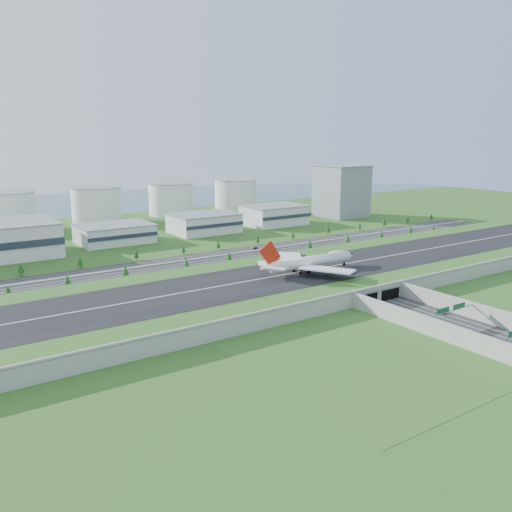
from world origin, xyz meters
TOP-DOWN VIEW (x-y plane):
  - ground at (0.00, 0.00)m, footprint 1200.00×1200.00m
  - airfield_deck at (0.00, -0.09)m, footprint 520.00×100.00m
  - underpass_road at (0.00, -99.42)m, footprint 38.80×120.40m
  - sign_gantry_near at (0.00, -95.04)m, footprint 38.70×0.70m
  - north_expressway at (0.00, 95.00)m, footprint 560.00×36.00m
  - tree_row at (10.62, 95.35)m, footprint 501.97×48.52m
  - hangar_mid_a at (-60.00, 190.00)m, footprint 58.00×42.00m
  - hangar_mid_b at (25.00, 190.00)m, footprint 58.00×42.00m
  - hangar_mid_c at (105.00, 190.00)m, footprint 58.00×42.00m
  - office_tower at (200.00, 195.00)m, footprint 46.00×46.00m
  - fuel_tank_a at (-120.00, 310.00)m, footprint 50.00×50.00m
  - fuel_tank_b at (-35.00, 310.00)m, footprint 50.00×50.00m
  - fuel_tank_c at (50.00, 310.00)m, footprint 50.00×50.00m
  - fuel_tank_d at (135.00, 310.00)m, footprint 50.00×50.00m
  - bay_water at (0.00, 480.00)m, footprint 1200.00×260.00m
  - boeing_747 at (-8.48, -2.02)m, footprint 71.73×67.77m
  - car_0 at (-8.03, -82.83)m, footprint 2.21×4.44m
  - car_1 at (-6.65, -121.03)m, footprint 2.70×4.29m
  - car_2 at (12.25, -80.90)m, footprint 4.96×6.57m
  - car_5 at (21.98, 101.65)m, footprint 4.68×3.09m
  - car_6 at (189.32, 85.86)m, footprint 5.21×3.71m
  - car_7 at (-41.12, 101.76)m, footprint 5.17×3.40m

SIDE VIEW (x-z plane):
  - ground at x=0.00m, z-range 0.00..0.00m
  - bay_water at x=0.00m, z-range 0.00..0.06m
  - north_expressway at x=0.00m, z-range 0.00..0.12m
  - car_6 at x=189.32m, z-range 0.12..1.44m
  - car_1 at x=-6.65m, z-range 0.12..1.45m
  - car_7 at x=-41.12m, z-range 0.12..1.51m
  - car_0 at x=-8.03m, z-range 0.12..1.57m
  - car_5 at x=21.98m, z-range 0.12..1.58m
  - car_2 at x=12.25m, z-range 0.12..1.78m
  - underpass_road at x=0.00m, z-range -0.57..7.43m
  - airfield_deck at x=0.00m, z-range -0.48..8.72m
  - tree_row at x=10.62m, z-range 0.51..8.59m
  - sign_gantry_near at x=0.00m, z-range 2.05..11.85m
  - hangar_mid_a at x=-60.00m, z-range 0.00..15.00m
  - hangar_mid_b at x=25.00m, z-range 0.00..17.00m
  - hangar_mid_c at x=105.00m, z-range 0.00..19.00m
  - boeing_747 at x=-8.48m, z-range 3.19..25.36m
  - fuel_tank_a at x=-120.00m, z-range 0.00..35.00m
  - fuel_tank_b at x=-35.00m, z-range 0.00..35.00m
  - fuel_tank_c at x=50.00m, z-range 0.00..35.00m
  - fuel_tank_d at x=135.00m, z-range 0.00..35.00m
  - office_tower at x=200.00m, z-range 0.00..55.00m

